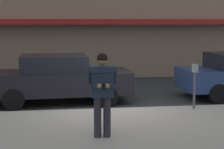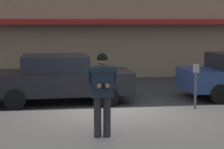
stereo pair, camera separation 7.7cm
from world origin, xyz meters
The scene contains 6 objects.
ground_plane centered at (0.00, 0.00, 0.00)m, with size 80.00×80.00×0.00m, color #2B2D30.
sidewalk centered at (1.00, -2.85, 0.07)m, with size 32.00×5.30×0.14m, color #A8A399.
curb_paint_line centered at (1.00, 0.05, 0.00)m, with size 28.00×0.12×0.01m, color silver.
parked_sedan_mid centered at (-1.48, 1.41, 0.79)m, with size 4.57×2.08×1.54m.
man_texting_on_phone centered at (-0.54, -2.89, 1.25)m, with size 0.65×0.59×1.81m.
parking_meter centered at (2.33, -0.60, 0.97)m, with size 0.12×0.18×1.27m.
Camera 2 is at (-1.32, -10.60, 2.57)m, focal length 60.00 mm.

